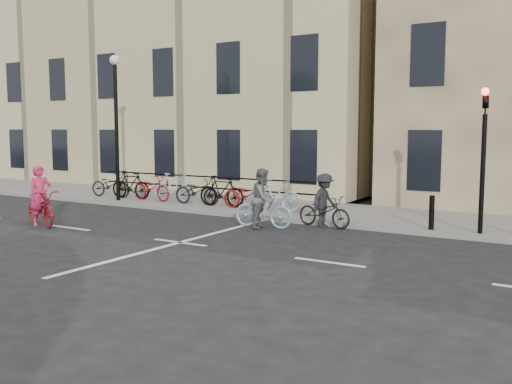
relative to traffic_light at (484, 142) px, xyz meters
The scene contains 10 objects.
ground 7.96m from the traffic_light, 145.01° to the right, with size 120.00×120.00×0.00m, color black.
sidewalk 10.60m from the traffic_light, behind, with size 46.00×4.00×0.15m, color slate.
building_west 17.70m from the traffic_light, 150.33° to the left, with size 20.00×10.00×10.00m, color #C8B387.
traffic_light is the anchor object (origin of this frame).
lamp_post 12.74m from the traffic_light, behind, with size 0.36×0.36×5.28m.
bollard_east 2.21m from the traffic_light, behind, with size 0.14×0.14×0.90m, color black.
parked_bikes 10.25m from the traffic_light, behind, with size 9.35×1.23×1.05m.
cyclist_pink 12.26m from the traffic_light, 158.53° to the right, with size 2.06×1.26×1.73m.
cyclist_grey 5.98m from the traffic_light, 164.96° to the right, with size 1.79×0.88×1.69m.
cyclist_dark 4.54m from the traffic_light, behind, with size 1.80×1.07×1.53m.
Camera 1 is at (8.82, -10.76, 2.79)m, focal length 40.00 mm.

